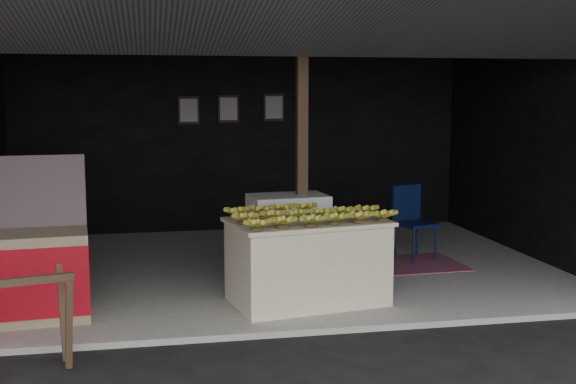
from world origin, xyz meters
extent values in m
plane|color=black|center=(0.00, 0.00, 0.00)|extent=(80.00, 80.00, 0.00)
cube|color=gray|center=(0.00, 2.50, 0.03)|extent=(7.00, 5.00, 0.06)
cube|color=black|center=(0.00, 5.00, 1.51)|extent=(7.00, 0.15, 2.90)
cube|color=black|center=(3.50, 2.50, 1.51)|extent=(0.15, 5.00, 2.90)
cube|color=#232326|center=(0.00, 2.50, 2.96)|extent=(7.20, 5.20, 0.12)
cube|color=#232326|center=(0.00, -0.95, 2.73)|extent=(7.40, 2.47, 0.48)
cube|color=#4B3525|center=(0.30, 1.90, 1.49)|extent=(0.12, 0.12, 2.85)
cube|color=white|center=(0.13, 0.85, 0.46)|extent=(1.61, 1.13, 0.81)
cube|color=white|center=(0.13, 0.85, 0.89)|extent=(1.68, 1.20, 0.04)
cube|color=white|center=(0.13, 1.86, 0.54)|extent=(0.92, 0.66, 0.96)
cube|color=navy|center=(0.13, 1.56, 0.59)|extent=(0.67, 0.09, 0.29)
cube|color=#B21414|center=(0.13, 1.56, 0.25)|extent=(0.43, 0.06, 0.10)
cube|color=#998466|center=(-2.73, 0.79, 0.47)|extent=(1.53, 0.78, 0.83)
cube|color=#211B51|center=(-2.73, 1.07, 1.23)|extent=(1.47, 0.19, 0.69)
cube|color=#4B3525|center=(-2.05, -0.52, 0.39)|extent=(0.12, 0.29, 0.76)
cube|color=#4B3525|center=(-2.14, -0.16, 0.39)|extent=(0.12, 0.29, 0.76)
cube|color=#4B3525|center=(-2.40, -0.41, 0.73)|extent=(0.77, 0.24, 0.06)
cylinder|color=navy|center=(0.95, 1.09, 0.29)|extent=(0.31, 0.31, 0.46)
cylinder|color=#091234|center=(1.78, 2.20, 0.29)|extent=(0.03, 0.03, 0.46)
cylinder|color=#091234|center=(2.13, 2.32, 0.29)|extent=(0.03, 0.03, 0.46)
cylinder|color=#091234|center=(1.67, 2.54, 0.29)|extent=(0.03, 0.03, 0.46)
cylinder|color=#091234|center=(2.01, 2.66, 0.29)|extent=(0.03, 0.03, 0.46)
cube|color=#091234|center=(1.90, 2.43, 0.52)|extent=(0.56, 0.56, 0.04)
cube|color=#091234|center=(1.83, 2.62, 0.76)|extent=(0.43, 0.18, 0.47)
cube|color=maroon|center=(1.62, 2.19, 0.07)|extent=(1.53, 1.05, 0.01)
cube|color=black|center=(-0.80, 4.90, 1.91)|extent=(0.32, 0.03, 0.42)
cube|color=#4C4C59|center=(-0.80, 4.88, 1.91)|extent=(0.26, 0.02, 0.34)
cube|color=black|center=(-0.20, 4.90, 1.93)|extent=(0.32, 0.03, 0.42)
cube|color=#4C4C59|center=(-0.20, 4.88, 1.93)|extent=(0.26, 0.02, 0.34)
cube|color=black|center=(0.50, 4.90, 1.95)|extent=(0.32, 0.03, 0.42)
cube|color=#4C4C59|center=(0.50, 4.88, 1.95)|extent=(0.26, 0.02, 0.34)
camera|label=1|loc=(-1.42, -6.09, 2.16)|focal=45.00mm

